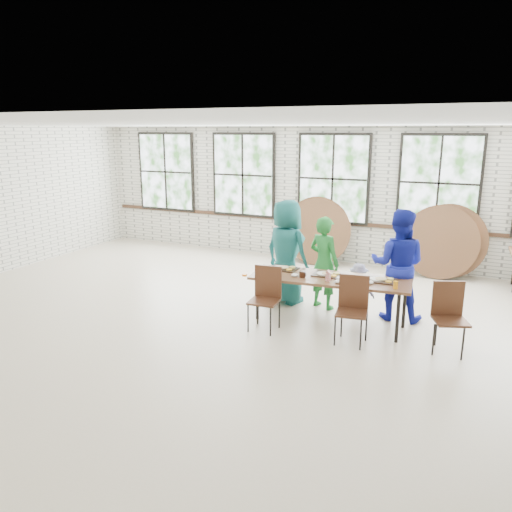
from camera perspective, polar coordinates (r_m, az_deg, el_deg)
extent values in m
plane|color=beige|center=(7.59, -1.28, -8.39)|extent=(12.00, 12.00, 0.00)
plane|color=white|center=(7.00, -1.42, 14.90)|extent=(12.00, 12.00, 0.00)
plane|color=silver|center=(11.31, 8.83, 6.86)|extent=(12.00, 0.00, 12.00)
cube|color=#422819|center=(11.37, 8.67, 3.84)|extent=(11.80, 0.05, 0.08)
cube|color=black|center=(13.12, -10.21, 9.45)|extent=(1.62, 0.05, 1.97)
cube|color=white|center=(13.10, -10.30, 9.44)|extent=(1.50, 0.01, 1.85)
cube|color=black|center=(12.00, -1.44, 9.24)|extent=(1.62, 0.05, 1.97)
cube|color=white|center=(11.97, -1.52, 9.23)|extent=(1.50, 0.01, 1.85)
cube|color=black|center=(11.21, 8.81, 8.73)|extent=(1.62, 0.05, 1.97)
cube|color=white|center=(11.18, 8.76, 8.71)|extent=(1.50, 0.01, 1.85)
cube|color=black|center=(10.81, 20.18, 7.83)|extent=(1.62, 0.05, 1.97)
cube|color=white|center=(10.78, 20.16, 7.82)|extent=(1.50, 0.01, 1.85)
cube|color=brown|center=(7.67, 8.46, -2.57)|extent=(2.47, 1.04, 0.04)
cylinder|color=black|center=(7.88, 0.16, -4.80)|extent=(0.05, 0.05, 0.70)
cylinder|color=black|center=(8.40, 1.87, -3.58)|extent=(0.05, 0.05, 0.70)
cylinder|color=black|center=(7.30, 15.87, -6.94)|extent=(0.05, 0.05, 0.70)
cylinder|color=black|center=(7.86, 16.59, -5.46)|extent=(0.05, 0.05, 0.70)
cube|color=#482818|center=(7.41, 0.91, -5.22)|extent=(0.45, 0.43, 0.03)
cube|color=#482818|center=(7.50, 1.40, -2.97)|extent=(0.42, 0.07, 0.50)
cylinder|color=black|center=(7.42, -0.91, -7.10)|extent=(0.02, 0.02, 0.44)
cylinder|color=black|center=(7.70, 0.19, -6.27)|extent=(0.02, 0.02, 0.44)
cylinder|color=black|center=(7.28, 1.66, -7.53)|extent=(0.02, 0.02, 0.44)
cylinder|color=black|center=(7.57, 2.69, -6.66)|extent=(0.02, 0.02, 0.44)
cube|color=#482818|center=(7.09, 10.86, -6.42)|extent=(0.47, 0.46, 0.03)
cube|color=#482818|center=(7.18, 11.11, -4.03)|extent=(0.42, 0.09, 0.50)
cylinder|color=black|center=(7.06, 9.00, -8.43)|extent=(0.02, 0.02, 0.44)
cylinder|color=black|center=(7.36, 9.74, -7.48)|extent=(0.02, 0.02, 0.44)
cylinder|color=black|center=(6.98, 11.87, -8.83)|extent=(0.02, 0.02, 0.44)
cylinder|color=black|center=(7.29, 12.50, -7.85)|extent=(0.02, 0.02, 0.44)
cube|color=#482818|center=(7.16, 21.35, -6.96)|extent=(0.54, 0.53, 0.03)
cube|color=#482818|center=(7.25, 21.07, -4.58)|extent=(0.40, 0.18, 0.50)
cylinder|color=black|center=(7.09, 19.62, -9.00)|extent=(0.02, 0.02, 0.44)
cylinder|color=black|center=(7.41, 19.89, -8.02)|extent=(0.02, 0.02, 0.44)
cylinder|color=black|center=(7.08, 22.55, -9.32)|extent=(0.02, 0.02, 0.44)
cylinder|color=black|center=(7.40, 22.68, -8.33)|extent=(0.02, 0.02, 0.44)
imported|color=#1D696E|center=(8.52, 3.50, 0.48)|extent=(1.02, 0.83, 1.79)
imported|color=#217D31|center=(8.34, 7.77, -0.76)|extent=(0.66, 0.55, 1.56)
imported|color=#1C1748|center=(8.30, 11.59, -3.63)|extent=(0.54, 0.32, 0.83)
imported|color=#16209D|center=(8.06, 15.90, -0.98)|extent=(0.88, 0.70, 1.76)
cube|color=black|center=(8.03, 3.19, -1.45)|extent=(0.44, 0.33, 0.02)
cube|color=black|center=(7.77, 8.18, -2.14)|extent=(0.44, 0.33, 0.02)
cube|color=black|center=(7.63, 14.11, -2.72)|extent=(0.44, 0.33, 0.02)
cylinder|color=black|center=(7.61, 5.31, -2.09)|extent=(0.09, 0.09, 0.09)
cube|color=red|center=(7.47, 8.25, -2.42)|extent=(0.06, 0.06, 0.11)
cylinder|color=#1CA5D5|center=(7.47, 9.80, -2.53)|extent=(0.07, 0.07, 0.10)
cylinder|color=orange|center=(7.31, 15.67, -3.20)|extent=(0.07, 0.07, 0.11)
cylinder|color=white|center=(7.38, 11.09, -2.81)|extent=(0.17, 0.17, 0.10)
ellipsoid|color=white|center=(7.64, 4.46, -2.19)|extent=(0.11, 0.11, 0.05)
ellipsoid|color=white|center=(7.40, 9.37, -2.88)|extent=(0.11, 0.11, 0.05)
ellipsoid|color=white|center=(7.45, 12.88, -2.94)|extent=(0.11, 0.11, 0.05)
cylinder|color=brown|center=(11.26, 6.89, 2.95)|extent=(1.50, 0.34, 1.48)
cylinder|color=brown|center=(11.15, 7.04, 2.83)|extent=(1.50, 0.42, 1.46)
cylinder|color=brown|center=(10.76, 21.11, 1.56)|extent=(1.50, 0.26, 1.49)
cylinder|color=brown|center=(10.67, 20.30, 1.53)|extent=(1.50, 0.43, 1.46)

